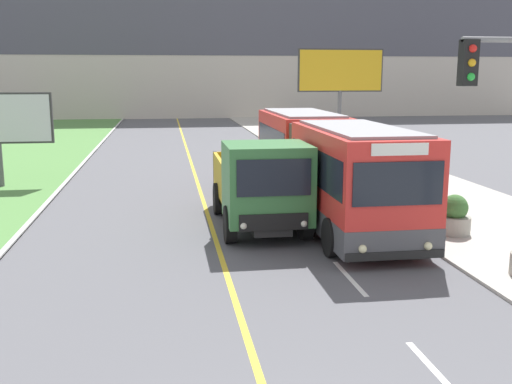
# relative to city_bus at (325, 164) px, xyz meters

# --- Properties ---
(apartment_block_background) EXTENTS (80.00, 8.04, 18.70)m
(apartment_block_background) POSITION_rel_city_bus_xyz_m (-3.96, 48.74, 7.75)
(apartment_block_background) COLOR beige
(apartment_block_background) RESTS_ON ground_plane
(city_bus) EXTENTS (2.64, 13.00, 3.15)m
(city_bus) POSITION_rel_city_bus_xyz_m (0.00, 0.00, 0.00)
(city_bus) COLOR red
(city_bus) RESTS_ON ground_plane
(dump_truck) EXTENTS (2.42, 6.14, 2.70)m
(dump_truck) POSITION_rel_city_bus_xyz_m (-2.53, -2.42, -0.26)
(dump_truck) COLOR black
(dump_truck) RESTS_ON ground_plane
(billboard_large) EXTENTS (5.33, 0.24, 6.12)m
(billboard_large) POSITION_rel_city_bus_xyz_m (5.49, 16.88, 3.03)
(billboard_large) COLOR #59595B
(billboard_large) RESTS_ON ground_plane
(planter_round_second) EXTENTS (0.94, 0.94, 1.15)m
(planter_round_second) POSITION_rel_city_bus_xyz_m (2.81, -3.77, -1.02)
(planter_round_second) COLOR gray
(planter_round_second) RESTS_ON sidewalk_right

